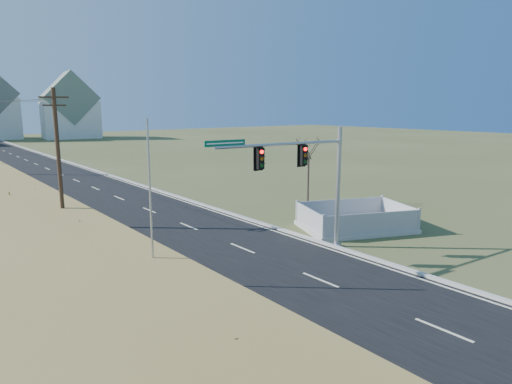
% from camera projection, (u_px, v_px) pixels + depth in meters
% --- Properties ---
extents(ground, '(260.00, 260.00, 0.00)m').
position_uv_depth(ground, '(291.00, 269.00, 22.29)').
color(ground, '#424C25').
rests_on(ground, ground).
extents(road, '(8.00, 180.00, 0.06)m').
position_uv_depth(road, '(40.00, 166.00, 61.05)').
color(road, black).
rests_on(road, ground).
extents(curb, '(0.30, 180.00, 0.18)m').
position_uv_depth(curb, '(72.00, 163.00, 63.54)').
color(curb, '#B2AFA8').
rests_on(curb, ground).
extents(utility_pole_near, '(1.80, 0.26, 9.00)m').
position_uv_depth(utility_pole_near, '(58.00, 156.00, 29.13)').
color(utility_pole_near, '#422D1E').
rests_on(utility_pole_near, ground).
extents(condo_ne, '(14.12, 10.51, 16.52)m').
position_uv_depth(condo_ne, '(70.00, 111.00, 113.74)').
color(condo_ne, silver).
rests_on(condo_ne, ground).
extents(traffic_signal_mast, '(8.45, 1.01, 6.74)m').
position_uv_depth(traffic_signal_mast, '(313.00, 176.00, 24.13)').
color(traffic_signal_mast, '#9EA0A5').
rests_on(traffic_signal_mast, ground).
extents(fence_enclosure, '(7.97, 6.80, 1.55)m').
position_uv_depth(fence_enclosure, '(355.00, 224.00, 29.58)').
color(fence_enclosure, '#B7B5AD').
rests_on(fence_enclosure, ground).
extents(open_sign, '(0.47, 0.16, 0.58)m').
position_uv_depth(open_sign, '(346.00, 233.00, 27.57)').
color(open_sign, white).
rests_on(open_sign, ground).
extents(flagpole, '(0.33, 0.33, 7.35)m').
position_uv_depth(flagpole, '(151.00, 222.00, 19.67)').
color(flagpole, '#B7B5AD').
rests_on(flagpole, ground).
extents(bare_tree, '(2.18, 2.18, 5.77)m').
position_uv_depth(bare_tree, '(309.00, 147.00, 36.55)').
color(bare_tree, '#4C3F33').
rests_on(bare_tree, ground).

